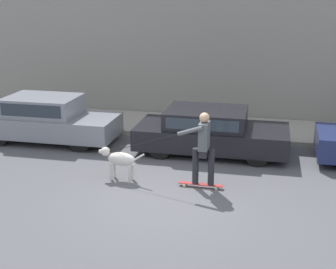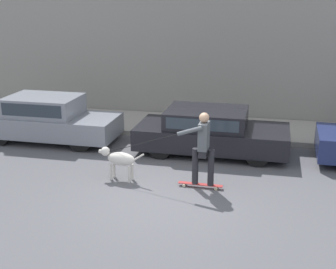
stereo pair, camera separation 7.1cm
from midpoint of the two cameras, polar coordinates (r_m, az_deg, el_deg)
The scene contains 7 objects.
ground_plane at distance 10.21m, azimuth -0.48°, elevation -7.78°, with size 36.00×36.00×0.00m, color #545459.
back_wall at distance 16.08m, azimuth 5.09°, elevation 11.97°, with size 32.00×0.30×5.74m.
sidewalk_curb at distance 15.22m, azimuth 4.11°, elevation 0.96°, with size 30.00×2.49×0.15m.
parked_car_0 at distance 14.27m, azimuth -14.59°, elevation 1.75°, with size 4.05×1.68×1.35m.
parked_car_1 at distance 12.87m, azimuth 5.02°, elevation 0.36°, with size 4.13×1.84×1.22m.
dog at distance 11.06m, azimuth -6.15°, elevation -3.01°, with size 1.15×0.39×0.77m.
skateboarder at distance 10.41m, azimuth 4.11°, elevation -1.35°, with size 2.82×0.59×1.77m.
Camera 1 is at (2.05, -9.03, 4.30)m, focal length 50.00 mm.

